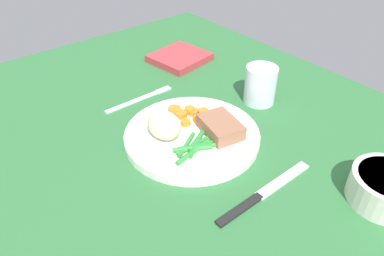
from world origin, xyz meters
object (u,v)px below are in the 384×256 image
(meat_portion, at_px, (220,127))
(knife, at_px, (263,194))
(fork, at_px, (139,99))
(napkin, at_px, (180,58))
(water_glass, at_px, (260,87))
(dinner_plate, at_px, (192,136))

(meat_portion, distance_m, knife, 0.16)
(meat_portion, bearing_deg, knife, -16.28)
(fork, relative_size, napkin, 1.26)
(knife, bearing_deg, meat_portion, 163.16)
(meat_portion, relative_size, fork, 0.50)
(knife, distance_m, water_glass, 0.28)
(napkin, bearing_deg, meat_portion, -24.98)
(meat_portion, height_order, knife, meat_portion)
(fork, xyz_separation_m, knife, (0.36, -0.00, -0.00))
(fork, bearing_deg, napkin, 115.62)
(meat_portion, relative_size, knife, 0.40)
(dinner_plate, relative_size, knife, 1.24)
(water_glass, xyz_separation_m, napkin, (-0.27, -0.01, -0.03))
(knife, bearing_deg, water_glass, 133.30)
(dinner_plate, relative_size, fork, 1.53)
(meat_portion, height_order, water_glass, water_glass)
(napkin, bearing_deg, dinner_plate, -33.66)
(meat_portion, distance_m, fork, 0.22)
(meat_portion, distance_m, napkin, 0.35)
(meat_portion, height_order, napkin, meat_portion)
(fork, relative_size, water_glass, 2.03)
(dinner_plate, bearing_deg, water_glass, 93.54)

